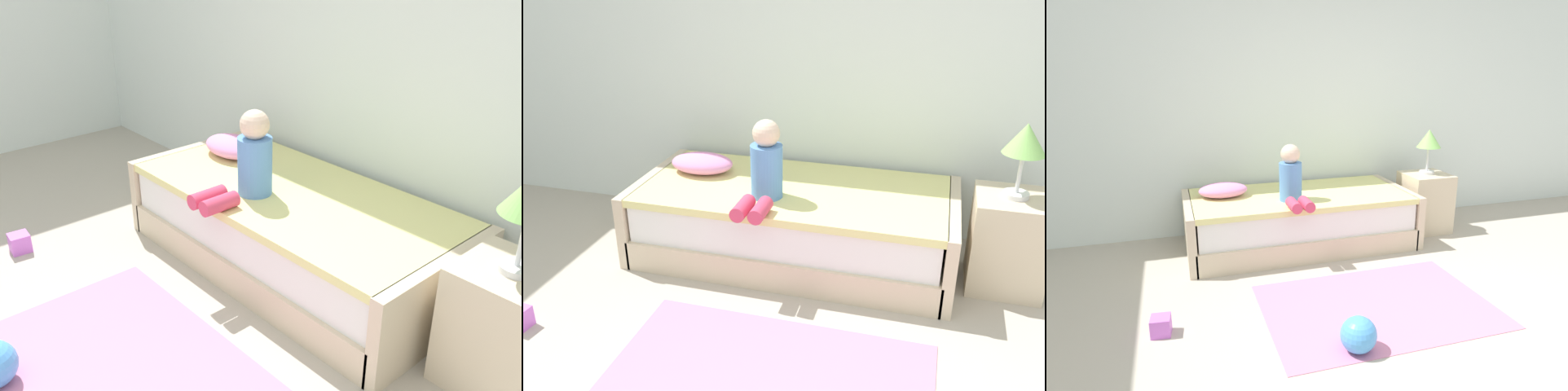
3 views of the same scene
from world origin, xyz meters
The scene contains 7 objects.
wall_rear centered at (0.00, 2.60, 1.45)m, with size 7.20×0.10×2.90m, color silver.
bed centered at (-0.40, 2.00, 0.25)m, with size 2.11×1.00×0.50m.
nightstand centered at (0.95, 2.00, 0.30)m, with size 0.44×0.44×0.60m, color beige.
table_lamp centered at (0.95, 2.00, 0.94)m, with size 0.24×0.24×0.45m.
child_figure centered at (-0.53, 1.77, 0.70)m, with size 0.20×0.51×0.50m.
pillow centered at (-1.09, 2.10, 0.56)m, with size 0.44×0.30×0.13m, color #EA8CC6.
area_rug centered at (-0.21, 0.70, 0.00)m, with size 1.60×1.10×0.01m, color pink.
Camera 2 is at (0.47, -1.31, 1.96)m, focal length 38.99 mm.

